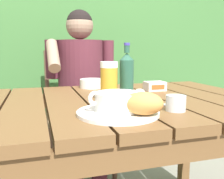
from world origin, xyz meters
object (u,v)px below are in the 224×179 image
person_eating (81,84)px  beer_glass (109,81)px  butter_tub (155,86)px  table_knife (150,104)px  beer_bottle (127,75)px  serving_plate (118,113)px  water_glass_small (176,103)px  chair_near_diner (78,113)px  diner_bowl (92,83)px  bread_roll (143,103)px  soup_bowl (118,101)px

person_eating → beer_glass: (-0.01, -0.73, 0.11)m
butter_tub → table_knife: butter_tub is taller
beer_glass → beer_bottle: bearing=22.3°
person_eating → table_knife: bearing=-82.0°
serving_plate → beer_glass: (0.03, 0.23, 0.08)m
table_knife → water_glass_small: bearing=-64.2°
chair_near_diner → beer_bottle: beer_bottle is taller
person_eating → diner_bowl: 0.34m
beer_bottle → diner_bowl: 0.37m
serving_plate → diner_bowl: 0.62m
beer_bottle → diner_bowl: size_ratio=1.82×
chair_near_diner → butter_tub: chair_near_diner is taller
chair_near_diner → table_knife: (0.12, -1.06, 0.29)m
water_glass_small → table_knife: 0.12m
chair_near_diner → person_eating: size_ratio=0.78×
water_glass_small → bread_roll: bearing=-159.0°
bread_roll → water_glass_small: bread_roll is taller
butter_tub → water_glass_small: bearing=-106.9°
chair_near_diner → water_glass_small: chair_near_diner is taller
beer_glass → water_glass_small: beer_glass is taller
water_glass_small → table_knife: (-0.05, 0.11, -0.02)m
water_glass_small → soup_bowl: bearing=176.7°
serving_plate → water_glass_small: 0.22m
person_eating → butter_tub: size_ratio=11.90×
beer_bottle → beer_glass: bearing=-157.7°
chair_near_diner → soup_bowl: (-0.04, -1.16, 0.33)m
serving_plate → butter_tub: 0.55m
person_eating → water_glass_small: 0.99m
butter_tub → table_knife: 0.38m
chair_near_diner → soup_bowl: bearing=-92.2°
beer_glass → table_knife: size_ratio=1.03×
table_knife → chair_near_diner: bearing=96.4°
diner_bowl → butter_tub: bearing=-32.8°
table_knife → beer_glass: bearing=133.5°
soup_bowl → butter_tub: soup_bowl is taller
chair_near_diner → table_knife: 1.11m
person_eating → table_knife: size_ratio=7.69×
soup_bowl → person_eating: bearing=87.5°
butter_tub → diner_bowl: size_ratio=0.77×
beer_bottle → butter_tub: 0.28m
butter_tub → beer_bottle: bearing=-144.5°
person_eating → beer_bottle: 0.71m
person_eating → butter_tub: (0.31, -0.53, 0.05)m
person_eating → serving_plate: (-0.04, -0.96, 0.03)m
person_eating → diner_bowl: (0.00, -0.34, 0.05)m
chair_near_diner → soup_bowl: 1.20m
soup_bowl → serving_plate: bearing=180.0°
chair_near_diner → beer_glass: bearing=-90.5°
person_eating → soup_bowl: person_eating is taller
chair_near_diner → table_knife: size_ratio=5.96×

